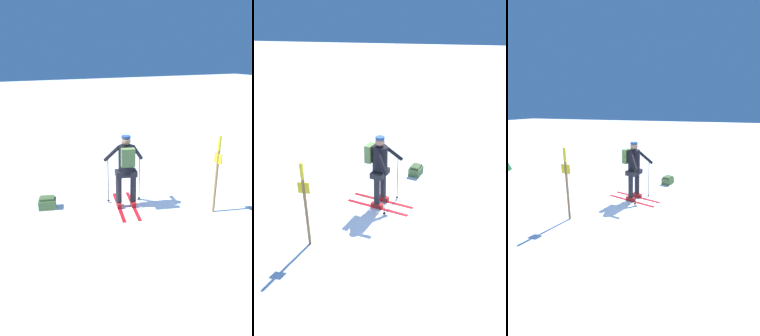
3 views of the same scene
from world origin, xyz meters
TOP-DOWN VIEW (x-y plane):
  - ground_plane at (0.00, 0.00)m, footprint 80.00×80.00m
  - skier at (-0.59, -0.05)m, footprint 1.03×1.72m
  - dropped_backpack at (-2.40, 0.71)m, footprint 0.49×0.43m
  - trail_marker at (1.21, -1.21)m, footprint 0.07×0.24m

SIDE VIEW (x-z plane):
  - ground_plane at x=0.00m, z-range 0.00..0.00m
  - dropped_backpack at x=-2.40m, z-range -0.01..0.29m
  - skier at x=-0.59m, z-range 0.16..1.99m
  - trail_marker at x=1.21m, z-range 0.18..2.09m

